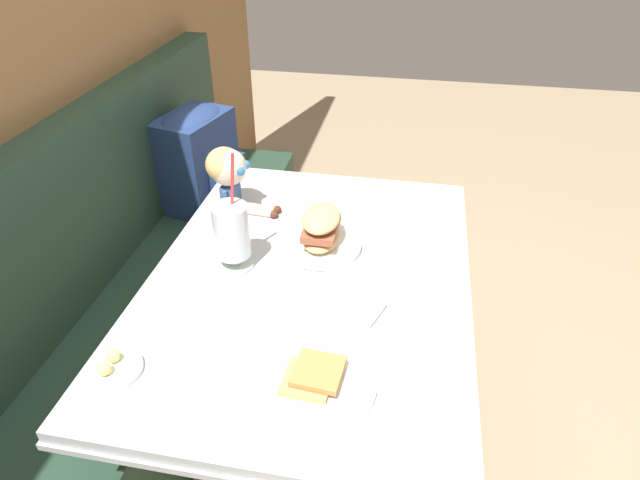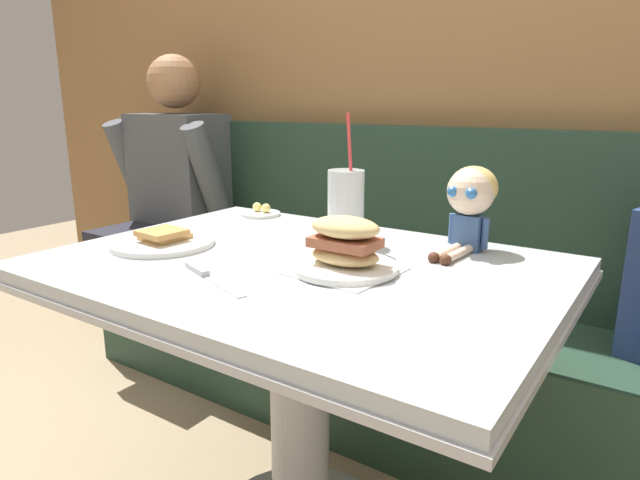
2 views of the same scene
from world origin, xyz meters
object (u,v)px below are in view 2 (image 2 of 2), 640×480
at_px(butter_knife, 205,273).
at_px(seated_doll, 471,196).
at_px(toast_plate, 163,241).
at_px(diner_patron, 173,186).
at_px(milkshake_glass, 345,202).
at_px(butter_saucer, 261,212).
at_px(sandwich_plate, 345,250).

height_order(butter_knife, seated_doll, seated_doll).
bearing_deg(seated_doll, toast_plate, -149.10).
relative_size(butter_knife, diner_patron, 0.28).
height_order(milkshake_glass, butter_saucer, milkshake_glass).
relative_size(seated_doll, diner_patron, 0.27).
xyz_separation_m(toast_plate, butter_saucer, (-0.04, 0.41, -0.00)).
bearing_deg(milkshake_glass, sandwich_plate, -58.11).
bearing_deg(toast_plate, seated_doll, 30.90).
distance_m(toast_plate, seated_doll, 0.74).
relative_size(milkshake_glass, butter_saucer, 2.63).
xyz_separation_m(sandwich_plate, butter_saucer, (-0.51, 0.34, -0.04)).
bearing_deg(seated_doll, butter_knife, -127.30).
xyz_separation_m(milkshake_glass, butter_saucer, (-0.39, 0.14, -0.09)).
height_order(toast_plate, sandwich_plate, sandwich_plate).
distance_m(toast_plate, butter_saucer, 0.41).
bearing_deg(sandwich_plate, toast_plate, -171.36).
bearing_deg(diner_patron, sandwich_plate, -26.25).
bearing_deg(milkshake_glass, butter_saucer, 160.57).
xyz_separation_m(toast_plate, butter_knife, (0.26, -0.11, -0.01)).
distance_m(toast_plate, sandwich_plate, 0.48).
height_order(sandwich_plate, butter_knife, sandwich_plate).
relative_size(butter_saucer, seated_doll, 0.54).
distance_m(butter_saucer, diner_patron, 0.72).
bearing_deg(butter_knife, milkshake_glass, 76.71).
relative_size(sandwich_plate, seated_doll, 0.99).
distance_m(toast_plate, butter_knife, 0.28).
height_order(toast_plate, seated_doll, seated_doll).
bearing_deg(milkshake_glass, diner_patron, 160.20).
bearing_deg(diner_patron, butter_saucer, -20.01).
xyz_separation_m(butter_knife, diner_patron, (-0.97, 0.77, -0.00)).
distance_m(butter_saucer, seated_doll, 0.68).
relative_size(milkshake_glass, seated_doll, 1.42).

